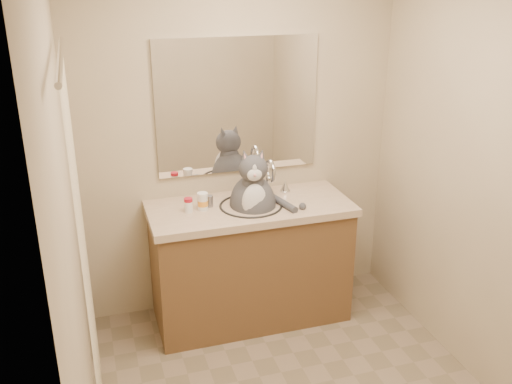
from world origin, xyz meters
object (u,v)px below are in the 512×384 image
cat (253,201)px  pill_bottle_orange (203,202)px  pill_bottle_redcap (188,205)px  grey_canister (209,201)px

cat → pill_bottle_orange: cat is taller
pill_bottle_redcap → grey_canister: (0.15, 0.05, -0.01)m
pill_bottle_redcap → grey_canister: size_ratio=1.25×
pill_bottle_redcap → grey_canister: 0.16m
cat → pill_bottle_redcap: (-0.42, 0.02, 0.01)m
cat → grey_canister: 0.29m
pill_bottle_redcap → pill_bottle_orange: (0.10, 0.01, 0.01)m
pill_bottle_orange → pill_bottle_redcap: bearing=-173.5°
cat → pill_bottle_orange: (-0.33, 0.03, 0.02)m
cat → pill_bottle_orange: size_ratio=5.23×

